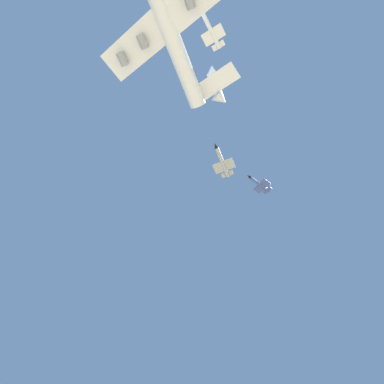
% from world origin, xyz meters
% --- Properties ---
extents(carrier_jet, '(68.17, 56.45, 23.20)m').
position_xyz_m(carrier_jet, '(38.60, 59.05, 128.69)').
color(carrier_jet, white).
extents(chase_jet_left_wing, '(15.22, 8.99, 4.00)m').
position_xyz_m(chase_jet_left_wing, '(-26.70, 4.87, 138.58)').
color(chase_jet_left_wing, '#38478C').
extents(chase_jet_right_wing, '(12.47, 13.17, 4.00)m').
position_xyz_m(chase_jet_right_wing, '(2.85, 21.48, 110.92)').
color(chase_jet_right_wing, '#999EA3').
extents(chase_jet_trailing, '(13.49, 12.09, 4.00)m').
position_xyz_m(chase_jet_trailing, '(22.13, 60.97, 127.51)').
color(chase_jet_trailing, silver).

